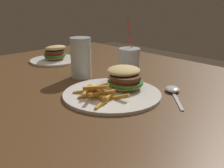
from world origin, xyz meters
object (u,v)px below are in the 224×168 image
meal_plate_near (117,87)px  juice_glass (129,61)px  spoon (173,90)px  meal_plate_far (55,56)px  beer_glass (81,59)px

meal_plate_near → juice_glass: 0.25m
spoon → meal_plate_far: 0.65m
juice_glass → meal_plate_near: bearing=-145.4°
meal_plate_near → meal_plate_far: (0.09, 0.53, 0.00)m
meal_plate_near → juice_glass: juice_glass is taller
meal_plate_near → spoon: 0.19m
meal_plate_near → beer_glass: size_ratio=2.02×
beer_glass → spoon: (0.12, -0.35, -0.06)m
meal_plate_far → spoon: bearing=-84.9°
beer_glass → juice_glass: bearing=-25.7°
juice_glass → meal_plate_far: (-0.12, 0.39, -0.02)m
juice_glass → meal_plate_far: bearing=107.1°
juice_glass → beer_glass: bearing=154.3°
juice_glass → spoon: (-0.06, -0.26, -0.04)m
meal_plate_near → meal_plate_far: bearing=80.5°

